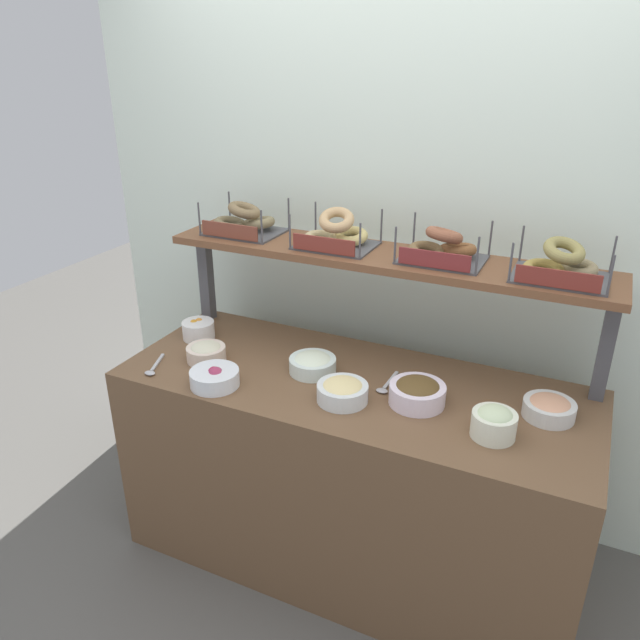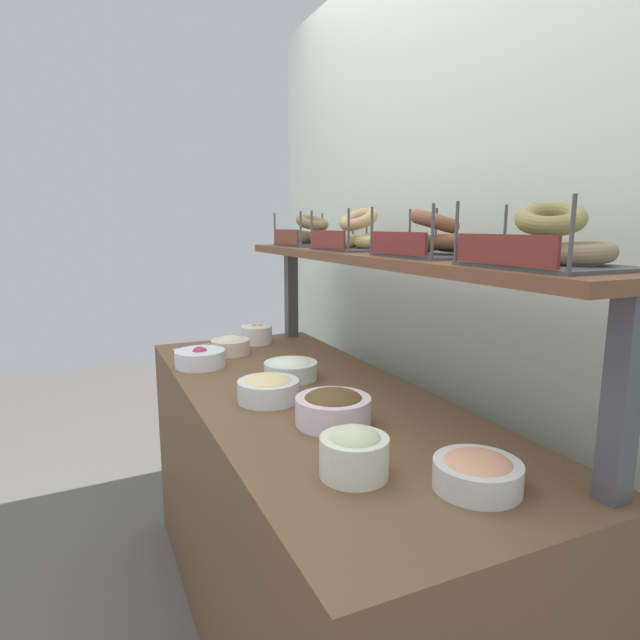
# 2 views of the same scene
# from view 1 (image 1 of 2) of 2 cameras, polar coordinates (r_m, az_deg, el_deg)

# --- Properties ---
(ground_plane) EXTENTS (8.00, 8.00, 0.00)m
(ground_plane) POSITION_cam_1_polar(r_m,az_deg,el_deg) (2.85, 2.68, -20.74)
(ground_plane) COLOR #595651
(back_wall) EXTENTS (2.99, 0.06, 2.40)m
(back_wall) POSITION_cam_1_polar(r_m,az_deg,el_deg) (2.67, 7.78, 6.20)
(back_wall) COLOR white
(back_wall) RESTS_ON ground_plane
(deli_counter) EXTENTS (1.79, 0.70, 0.85)m
(deli_counter) POSITION_cam_1_polar(r_m,az_deg,el_deg) (2.57, 2.86, -14.01)
(deli_counter) COLOR brown
(deli_counter) RESTS_ON ground_plane
(shelf_riser_left) EXTENTS (0.05, 0.05, 0.40)m
(shelf_riser_left) POSITION_cam_1_polar(r_m,az_deg,el_deg) (2.84, -10.51, 3.91)
(shelf_riser_left) COLOR #4C4C51
(shelf_riser_left) RESTS_ON deli_counter
(shelf_riser_right) EXTENTS (0.05, 0.05, 0.40)m
(shelf_riser_right) POSITION_cam_1_polar(r_m,az_deg,el_deg) (2.36, 25.02, -2.39)
(shelf_riser_right) COLOR #4C4C51
(shelf_riser_right) RESTS_ON deli_counter
(upper_shelf) EXTENTS (1.75, 0.32, 0.03)m
(upper_shelf) POSITION_cam_1_polar(r_m,az_deg,el_deg) (2.40, 5.77, 5.84)
(upper_shelf) COLOR brown
(upper_shelf) RESTS_ON shelf_riser_left
(bowl_potato_salad) EXTENTS (0.16, 0.16, 0.08)m
(bowl_potato_salad) POSITION_cam_1_polar(r_m,az_deg,el_deg) (2.51, -10.53, -2.93)
(bowl_potato_salad) COLOR beige
(bowl_potato_salad) RESTS_ON deli_counter
(bowl_lox_spread) EXTENTS (0.18, 0.18, 0.07)m
(bowl_lox_spread) POSITION_cam_1_polar(r_m,az_deg,el_deg) (2.25, 20.50, -7.63)
(bowl_lox_spread) COLOR silver
(bowl_lox_spread) RESTS_ON deli_counter
(bowl_egg_salad) EXTENTS (0.18, 0.18, 0.08)m
(bowl_egg_salad) POSITION_cam_1_polar(r_m,az_deg,el_deg) (2.20, 2.10, -6.59)
(bowl_egg_salad) COLOR white
(bowl_egg_salad) RESTS_ON deli_counter
(bowl_chocolate_spread) EXTENTS (0.20, 0.20, 0.09)m
(bowl_chocolate_spread) POSITION_cam_1_polar(r_m,az_deg,el_deg) (2.20, 9.02, -6.62)
(bowl_chocolate_spread) COLOR white
(bowl_chocolate_spread) RESTS_ON deli_counter
(bowl_cream_cheese) EXTENTS (0.18, 0.18, 0.07)m
(bowl_cream_cheese) POSITION_cam_1_polar(r_m,az_deg,el_deg) (2.38, -0.69, -4.05)
(bowl_cream_cheese) COLOR white
(bowl_cream_cheese) RESTS_ON deli_counter
(bowl_scallion_spread) EXTENTS (0.15, 0.15, 0.11)m
(bowl_scallion_spread) POSITION_cam_1_polar(r_m,az_deg,el_deg) (2.08, 15.85, -9.10)
(bowl_scallion_spread) COLOR white
(bowl_scallion_spread) RESTS_ON deli_counter
(bowl_beet_salad) EXTENTS (0.18, 0.18, 0.08)m
(bowl_beet_salad) POSITION_cam_1_polar(r_m,az_deg,el_deg) (2.33, -9.75, -5.26)
(bowl_beet_salad) COLOR white
(bowl_beet_salad) RESTS_ON deli_counter
(bowl_fruit_salad) EXTENTS (0.14, 0.14, 0.08)m
(bowl_fruit_salad) POSITION_cam_1_polar(r_m,az_deg,el_deg) (2.70, -11.23, -0.84)
(bowl_fruit_salad) COLOR white
(bowl_fruit_salad) RESTS_ON deli_counter
(serving_spoon_near_plate) EXTENTS (0.08, 0.17, 0.01)m
(serving_spoon_near_plate) POSITION_cam_1_polar(r_m,az_deg,el_deg) (2.50, -15.21, -4.34)
(serving_spoon_near_plate) COLOR #B7B7BC
(serving_spoon_near_plate) RESTS_ON deli_counter
(serving_spoon_by_edge) EXTENTS (0.04, 0.18, 0.01)m
(serving_spoon_by_edge) POSITION_cam_1_polar(r_m,az_deg,el_deg) (2.30, 6.12, -6.10)
(serving_spoon_by_edge) COLOR #B7B7BC
(serving_spoon_by_edge) RESTS_ON deli_counter
(bagel_basket_poppy) EXTENTS (0.31, 0.24, 0.14)m
(bagel_basket_poppy) POSITION_cam_1_polar(r_m,az_deg,el_deg) (2.65, -7.06, 9.01)
(bagel_basket_poppy) COLOR #4C4C51
(bagel_basket_poppy) RESTS_ON upper_shelf
(bagel_basket_plain) EXTENTS (0.30, 0.25, 0.16)m
(bagel_basket_plain) POSITION_cam_1_polar(r_m,az_deg,el_deg) (2.45, 1.45, 7.91)
(bagel_basket_plain) COLOR #4C4C51
(bagel_basket_plain) RESTS_ON upper_shelf
(bagel_basket_cinnamon_raisin) EXTENTS (0.31, 0.26, 0.14)m
(bagel_basket_cinnamon_raisin) POSITION_cam_1_polar(r_m,az_deg,el_deg) (2.32, 11.29, 6.52)
(bagel_basket_cinnamon_raisin) COLOR #4C4C51
(bagel_basket_cinnamon_raisin) RESTS_ON upper_shelf
(bagel_basket_everything) EXTENTS (0.32, 0.25, 0.14)m
(bagel_basket_everything) POSITION_cam_1_polar(r_m,az_deg,el_deg) (2.25, 21.45, 4.65)
(bagel_basket_everything) COLOR #4C4C51
(bagel_basket_everything) RESTS_ON upper_shelf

